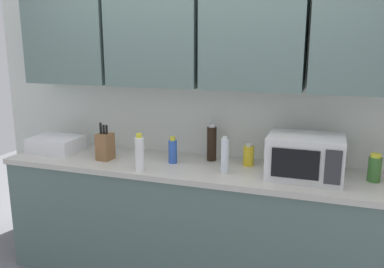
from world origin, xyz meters
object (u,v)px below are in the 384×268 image
Objects in this scene: bottle_soy_dark at (212,143)px; dish_rack at (56,144)px; bottle_clear_tall at (225,156)px; bottle_yellow_mustard at (249,155)px; microwave at (305,157)px; bottle_white_jar at (140,153)px; bottle_blue_cleaner at (173,151)px; bottle_green_oil at (375,168)px; knife_block at (105,146)px.

dish_rack is at bearing -172.47° from bottle_soy_dark.
bottle_clear_tall is 1.56× the size of bottle_yellow_mustard.
microwave is at bearing -0.20° from dish_rack.
bottle_white_jar reaches higher than bottle_clear_tall.
bottle_soy_dark is 1.11× the size of bottle_clear_tall.
bottle_blue_cleaner is (-0.42, 0.10, -0.03)m from bottle_clear_tall.
microwave is 0.43m from bottle_green_oil.
bottle_white_jar is at bearing -169.03° from microwave.
dish_rack is 1.49× the size of bottle_clear_tall.
bottle_soy_dark is 0.30m from bottle_blue_cleaner.
bottle_blue_cleaner is at bearing 0.71° from dish_rack.
bottle_yellow_mustard is at bearing 4.87° from dish_rack.
dish_rack is (-1.95, 0.01, -0.08)m from microwave.
microwave is 1.11m from bottle_white_jar.
bottle_white_jar is at bearing -22.27° from knife_block.
knife_block is 0.52m from bottle_blue_cleaner.
microwave reaches higher than dish_rack.
bottle_green_oil is 0.96m from bottle_clear_tall.
bottle_blue_cleaner reaches higher than bottle_yellow_mustard.
bottle_yellow_mustard is (0.12, 0.22, -0.05)m from bottle_clear_tall.
bottle_soy_dark is (1.26, 0.17, 0.07)m from dish_rack.
knife_block is 0.39m from bottle_white_jar.
bottle_blue_cleaner is 0.28m from bottle_white_jar.
bottle_green_oil is at bearing 10.13° from bottle_white_jar.
bottle_soy_dark is at bearing 173.02° from bottle_yellow_mustard.
dish_rack is 0.50m from knife_block.
bottle_green_oil is 0.92× the size of bottle_blue_cleaner.
bottle_yellow_mustard is (0.54, 0.12, -0.02)m from bottle_blue_cleaner.
bottle_green_oil reaches higher than bottle_yellow_mustard.
dish_rack is at bearing 171.85° from knife_block.
dish_rack is 1.01m from bottle_blue_cleaner.
knife_block is (0.50, -0.07, 0.04)m from dish_rack.
dish_rack is 2.07× the size of bottle_green_oil.
bottle_blue_cleaner is 0.76× the size of bottle_white_jar.
microwave is at bearing 8.99° from bottle_clear_tall.
bottle_green_oil is at bearing 7.96° from microwave.
bottle_green_oil is at bearing -5.85° from bottle_soy_dark.
knife_block reaches higher than bottle_white_jar.
bottle_blue_cleaner is (-1.36, -0.04, 0.00)m from bottle_green_oil.
bottle_soy_dark reaches higher than dish_rack.
dish_rack is at bearing -179.29° from bottle_blue_cleaner.
bottle_soy_dark reaches higher than bottle_green_oil.
bottle_blue_cleaner is at bearing 166.36° from bottle_clear_tall.
microwave reaches higher than bottle_white_jar.
bottle_clear_tall is (0.93, -0.02, 0.02)m from knife_block.
dish_rack is 2.37m from bottle_green_oil.
bottle_green_oil is 1.54m from bottle_white_jar.
knife_block is 1.88m from bottle_green_oil.
knife_block is at bearing 178.91° from bottle_clear_tall.
bottle_blue_cleaner is at bearing -178.30° from bottle_green_oil.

